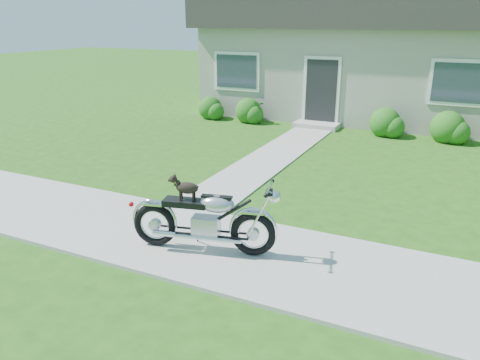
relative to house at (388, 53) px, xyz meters
The scene contains 8 objects.
ground 12.19m from the house, 89.99° to the right, with size 80.00×80.00×0.00m, color #235114.
sidewalk 12.18m from the house, 89.99° to the right, with size 24.00×2.20×0.04m, color #9E9B93.
walkway 7.47m from the house, 102.09° to the right, with size 1.20×8.00×0.03m, color #9E9B93.
house is the anchor object (origin of this frame).
shrub_row 3.99m from the house, 76.62° to the right, with size 10.62×1.15×1.15m.
potted_plant_left 5.26m from the house, 135.86° to the right, with size 0.65×0.56×0.72m, color #185E1D.
potted_plant_right 4.00m from the house, 75.88° to the right, with size 0.37×0.37×0.66m, color #27661C.
motorcycle_with_dog 12.36m from the house, 92.29° to the right, with size 2.19×0.83×1.14m.
Camera 1 is at (2.67, -5.65, 3.30)m, focal length 35.00 mm.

